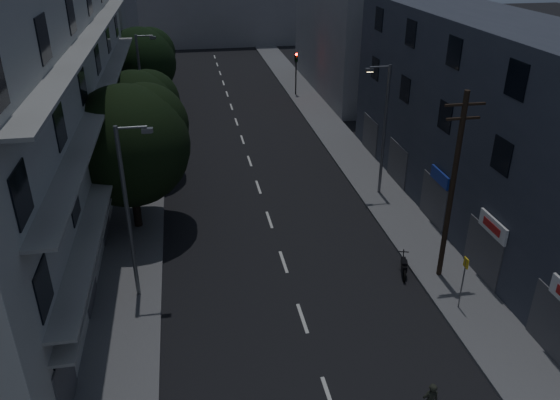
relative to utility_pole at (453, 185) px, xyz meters
name	(u,v)px	position (x,y,z in m)	size (l,w,h in m)	color
ground	(249,158)	(-7.14, 16.58, -4.87)	(160.00, 160.00, 0.00)	black
sidewalk_left	(144,164)	(-14.64, 16.58, -4.79)	(3.00, 90.00, 0.15)	#565659
sidewalk_right	(348,151)	(0.36, 16.58, -4.79)	(3.00, 90.00, 0.15)	#565659
lane_markings	(239,130)	(-7.14, 22.83, -4.86)	(0.15, 60.50, 0.01)	beige
building_left	(36,100)	(-19.12, 9.58, 2.13)	(7.00, 36.00, 14.00)	#A3A39F
building_right	(491,125)	(4.85, 5.57, 0.63)	(6.19, 28.00, 11.00)	#2E323F
building_far_left	(99,7)	(-19.14, 39.58, 3.13)	(6.00, 20.00, 16.00)	slate
building_far_right	(346,25)	(4.86, 33.58, 1.63)	(6.00, 20.00, 13.00)	slate
building_far_end	(208,7)	(-7.14, 61.58, 0.13)	(24.00, 8.00, 10.00)	slate
tree_near	(129,141)	(-14.43, 7.56, 0.26)	(6.45, 6.45, 7.96)	black
tree_mid	(136,112)	(-14.51, 14.56, -0.31)	(5.73, 5.73, 7.05)	black
tree_far	(141,60)	(-14.85, 28.62, -0.02)	(6.06, 6.06, 7.49)	black
traffic_signal_far_right	(296,65)	(-0.43, 32.16, -1.77)	(0.28, 0.37, 4.10)	black
traffic_signal_far_left	(158,74)	(-13.64, 30.82, -1.77)	(0.28, 0.37, 4.10)	black
street_lamp_left_near	(129,206)	(-14.04, 0.95, -0.27)	(1.51, 0.25, 8.00)	#5C5F64
street_lamp_right	(383,125)	(0.10, 9.22, -0.27)	(1.51, 0.25, 8.00)	slate
street_lamp_left_far	(143,83)	(-14.43, 21.66, -0.27)	(1.51, 0.25, 8.00)	#5B5D63
utility_pole	(453,185)	(0.00, 0.00, 0.00)	(1.80, 0.24, 9.00)	black
bus_stop_sign	(464,274)	(-0.27, -2.55, -2.98)	(0.06, 0.35, 2.52)	#595B60
motorcycle	(404,267)	(-1.62, 0.47, -4.44)	(0.69, 1.65, 1.08)	black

